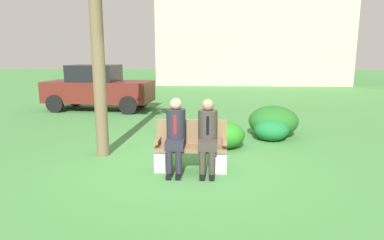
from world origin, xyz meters
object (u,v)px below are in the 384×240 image
object	(u,v)px
seated_man_right	(208,132)
shrub_far_lawn	(271,130)
seated_man_left	(176,131)
shrub_mid_lawn	(223,135)
shrub_near_bench	(273,121)
parked_car_near	(98,88)
park_bench	(191,149)
building_backdrop	(248,21)

from	to	relation	value
seated_man_right	shrub_far_lawn	size ratio (longest dim) A/B	1.53
seated_man_left	shrub_mid_lawn	bearing A→B (deg)	60.38
seated_man_left	shrub_near_bench	world-z (taller)	seated_man_left
seated_man_left	parked_car_near	distance (m)	7.49
park_bench	building_backdrop	distance (m)	21.43
seated_man_right	shrub_mid_lawn	world-z (taller)	seated_man_right
parked_car_near	shrub_far_lawn	bearing A→B (deg)	-36.78
park_bench	shrub_far_lawn	bearing A→B (deg)	50.42
park_bench	seated_man_right	xyz separation A→B (m)	(0.30, -0.12, 0.34)
shrub_near_bench	shrub_mid_lawn	xyz separation A→B (m)	(-1.31, -1.19, -0.09)
shrub_far_lawn	building_backdrop	size ratio (longest dim) A/B	0.06
seated_man_left	shrub_far_lawn	size ratio (longest dim) A/B	1.55
seated_man_right	building_backdrop	xyz separation A→B (m)	(2.78, 20.92, 3.78)
shrub_far_lawn	parked_car_near	world-z (taller)	parked_car_near
shrub_far_lawn	parked_car_near	bearing A→B (deg)	143.22
seated_man_right	shrub_mid_lawn	distance (m)	1.68
shrub_near_bench	seated_man_right	bearing A→B (deg)	-120.69
seated_man_left	parked_car_near	xyz separation A→B (m)	(-3.59, 6.57, 0.10)
shrub_near_bench	parked_car_near	distance (m)	6.95
parked_car_near	building_backdrop	distance (m)	16.36
seated_man_left	seated_man_right	world-z (taller)	seated_man_left
park_bench	shrub_near_bench	bearing A→B (deg)	53.76
seated_man_left	building_backdrop	world-z (taller)	building_backdrop
shrub_far_lawn	shrub_near_bench	bearing A→B (deg)	74.75
shrub_mid_lawn	shrub_far_lawn	xyz separation A→B (m)	(1.19, 0.74, -0.03)
parked_car_near	building_backdrop	xyz separation A→B (m)	(6.94, 14.35, 3.67)
park_bench	seated_man_right	bearing A→B (deg)	-21.20
building_backdrop	seated_man_left	bearing A→B (deg)	-99.09
seated_man_right	shrub_far_lawn	bearing A→B (deg)	56.75
seated_man_right	building_backdrop	size ratio (longest dim) A/B	0.10
seated_man_right	parked_car_near	xyz separation A→B (m)	(-4.16, 6.57, 0.11)
seated_man_left	seated_man_right	distance (m)	0.56
shrub_mid_lawn	building_backdrop	bearing A→B (deg)	82.78
shrub_near_bench	shrub_far_lawn	xyz separation A→B (m)	(-0.12, -0.45, -0.13)
park_bench	parked_car_near	world-z (taller)	parked_car_near
seated_man_left	seated_man_right	size ratio (longest dim) A/B	1.01
shrub_near_bench	shrub_far_lawn	size ratio (longest dim) A/B	1.47
park_bench	seated_man_right	distance (m)	0.47
shrub_mid_lawn	shrub_far_lawn	size ratio (longest dim) A/B	1.12
parked_car_near	seated_man_right	bearing A→B (deg)	-57.68
park_bench	shrub_far_lawn	xyz separation A→B (m)	(1.82, 2.21, -0.13)
shrub_far_lawn	building_backdrop	bearing A→B (deg)	86.12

